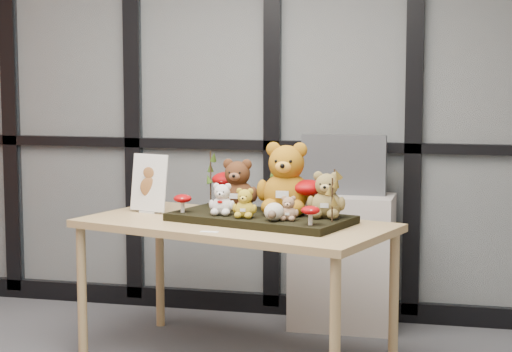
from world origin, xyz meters
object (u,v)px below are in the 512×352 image
(bear_brown_medium, at_px, (238,182))
(bear_beige_small, at_px, (289,207))
(bear_tan_back, at_px, (327,192))
(monitor, at_px, (344,165))
(mushroom_back_right, at_px, (308,195))
(cabinet, at_px, (342,262))
(display_table, at_px, (235,234))
(mushroom_front_right, at_px, (310,214))
(bear_white_bow, at_px, (222,197))
(diorama_tray, at_px, (261,218))
(mushroom_front_left, at_px, (183,202))
(bear_small_yellow, at_px, (245,201))
(plush_cream_hedgehog, at_px, (274,211))
(bear_pooh_yellow, at_px, (287,174))
(sign_holder, at_px, (149,185))
(mushroom_back_left, at_px, (229,187))

(bear_brown_medium, height_order, bear_beige_small, bear_brown_medium)
(bear_tan_back, relative_size, monitor, 0.52)
(mushroom_back_right, distance_m, cabinet, 0.83)
(display_table, xyz_separation_m, mushroom_front_right, (0.43, -0.22, 0.16))
(bear_white_bow, bearing_deg, diorama_tray, 32.52)
(mushroom_front_left, xyz_separation_m, monitor, (0.72, 0.78, 0.13))
(diorama_tray, height_order, mushroom_front_right, mushroom_front_right)
(bear_small_yellow, bearing_deg, bear_white_bow, 172.21)
(cabinet, bearing_deg, mushroom_front_right, -90.68)
(display_table, height_order, plush_cream_hedgehog, plush_cream_hedgehog)
(bear_pooh_yellow, relative_size, bear_tan_back, 1.58)
(mushroom_front_right, bearing_deg, bear_tan_back, 80.55)
(bear_brown_medium, bearing_deg, bear_white_bow, -82.06)
(bear_brown_medium, xyz_separation_m, plush_cream_hedgehog, (0.27, -0.31, -0.10))
(bear_small_yellow, xyz_separation_m, mushroom_front_left, (-0.36, 0.09, -0.03))
(mushroom_back_right, bearing_deg, cabinet, 82.98)
(diorama_tray, bearing_deg, bear_pooh_yellow, 50.18)
(bear_white_bow, relative_size, sign_holder, 0.56)
(display_table, distance_m, cabinet, 0.92)
(display_table, bearing_deg, bear_brown_medium, 117.21)
(plush_cream_hedgehog, bearing_deg, sign_holder, 173.68)
(mushroom_front_right, bearing_deg, mushroom_back_left, 137.80)
(bear_tan_back, bearing_deg, bear_beige_small, -125.26)
(bear_beige_small, distance_m, mushroom_front_right, 0.17)
(display_table, distance_m, bear_brown_medium, 0.30)
(bear_beige_small, bearing_deg, bear_brown_medium, 157.00)
(bear_pooh_yellow, relative_size, mushroom_front_left, 3.88)
(display_table, distance_m, mushroom_back_left, 0.35)
(bear_white_bow, distance_m, monitor, 0.96)
(bear_small_yellow, distance_m, monitor, 0.95)
(bear_brown_medium, relative_size, bear_small_yellow, 1.79)
(diorama_tray, relative_size, bear_beige_small, 6.74)
(diorama_tray, xyz_separation_m, mushroom_front_right, (0.30, -0.25, 0.07))
(mushroom_front_right, bearing_deg, mushroom_back_right, 102.97)
(mushroom_back_left, relative_size, monitor, 0.42)
(mushroom_back_right, bearing_deg, plush_cream_hedgehog, -117.58)
(bear_beige_small, bearing_deg, monitor, 98.08)
(mushroom_front_right, bearing_deg, bear_beige_small, 140.51)
(bear_brown_medium, xyz_separation_m, mushroom_front_left, (-0.25, -0.17, -0.10))
(bear_small_yellow, distance_m, bear_white_bow, 0.15)
(bear_brown_medium, relative_size, mushroom_back_right, 1.50)
(display_table, bearing_deg, monitor, 77.19)
(bear_brown_medium, bearing_deg, mushroom_front_left, -129.47)
(plush_cream_hedgehog, relative_size, mushroom_front_right, 0.97)
(bear_white_bow, relative_size, plush_cream_hedgehog, 1.81)
(bear_tan_back, bearing_deg, bear_brown_medium, -179.73)
(bear_small_yellow, bearing_deg, mushroom_front_left, -176.75)
(mushroom_front_right, bearing_deg, sign_holder, 157.20)
(mushroom_back_right, height_order, cabinet, mushroom_back_right)
(diorama_tray, distance_m, mushroom_front_right, 0.40)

